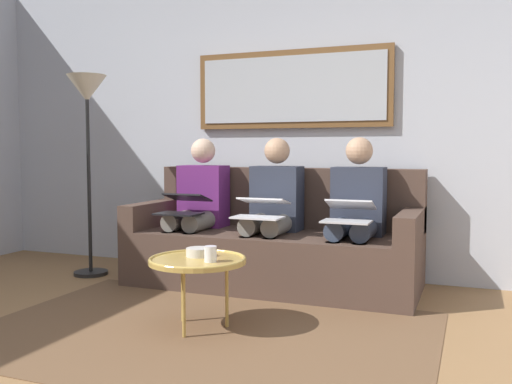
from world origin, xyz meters
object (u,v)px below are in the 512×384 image
at_px(laptop_silver, 349,212).
at_px(couch, 275,244).
at_px(person_middle, 273,207).
at_px(standing_lamp, 87,110).
at_px(laptop_white, 261,208).
at_px(person_left, 356,210).
at_px(cup, 210,254).
at_px(laptop_black, 184,204).
at_px(person_right, 198,204).
at_px(bowl, 198,252).
at_px(coffee_table, 198,261).
at_px(framed_mirror, 291,89).

bearing_deg(laptop_silver, couch, -25.88).
height_order(laptop_silver, person_middle, person_middle).
bearing_deg(standing_lamp, laptop_white, 178.19).
xyz_separation_m(person_left, laptop_white, (0.64, 0.25, 0.02)).
bearing_deg(laptop_silver, person_middle, -20.69).
bearing_deg(cup, laptop_black, -54.08).
distance_m(person_left, person_right, 1.28).
bearing_deg(laptop_white, couch, -90.00).
distance_m(laptop_silver, person_right, 1.30).
height_order(cup, bowl, cup).
bearing_deg(coffee_table, bowl, -66.20).
bearing_deg(couch, person_left, 173.87).
distance_m(laptop_black, standing_lamp, 1.17).
relative_size(laptop_black, standing_lamp, 0.22).
height_order(person_left, person_middle, same).
xyz_separation_m(laptop_silver, person_right, (1.28, -0.24, -0.01)).
bearing_deg(laptop_white, laptop_silver, -179.45).
height_order(cup, laptop_black, laptop_black).
relative_size(couch, person_right, 1.93).
height_order(framed_mirror, standing_lamp, framed_mirror).
bearing_deg(framed_mirror, person_left, 144.47).
distance_m(person_left, standing_lamp, 2.33).
bearing_deg(bowl, person_left, -123.90).
relative_size(couch, coffee_table, 3.88).
xyz_separation_m(couch, framed_mirror, (0.00, -0.39, 1.24)).
height_order(laptop_silver, laptop_black, laptop_black).
height_order(person_left, laptop_black, person_left).
distance_m(person_middle, laptop_black, 0.68).
relative_size(bowl, person_right, 0.13).
bearing_deg(coffee_table, person_left, -121.06).
distance_m(framed_mirror, standing_lamp, 1.69).
height_order(framed_mirror, cup, framed_mirror).
xyz_separation_m(bowl, laptop_black, (0.56, -0.84, 0.19)).
xyz_separation_m(person_middle, person_right, (0.64, 0.00, 0.00)).
bearing_deg(framed_mirror, cup, 91.96).
relative_size(person_right, standing_lamp, 0.69).
bearing_deg(laptop_black, bowl, 123.59).
distance_m(cup, laptop_black, 1.20).
height_order(framed_mirror, coffee_table, framed_mirror).
distance_m(bowl, laptop_white, 0.85).
bearing_deg(laptop_white, person_left, -158.82).
bearing_deg(standing_lamp, coffee_table, 147.62).
xyz_separation_m(bowl, person_left, (-0.72, -1.08, 0.17)).
bearing_deg(person_left, laptop_black, 10.60).
bearing_deg(person_left, laptop_silver, 90.00).
distance_m(laptop_silver, person_middle, 0.68).
bearing_deg(laptop_white, laptop_black, -0.75).
xyz_separation_m(framed_mirror, coffee_table, (0.05, 1.61, -1.15)).
xyz_separation_m(couch, laptop_black, (0.64, 0.31, 0.32)).
xyz_separation_m(person_right, laptop_black, (0.00, 0.24, 0.02)).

